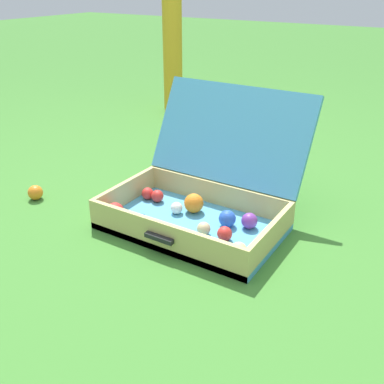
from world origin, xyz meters
The scene contains 3 objects.
ground_plane centered at (0.00, 0.00, 0.00)m, with size 16.00×16.00×0.00m, color #3D7A2D.
open_suitcase centered at (0.08, 0.13, 0.11)m, with size 0.65×0.62×0.47m.
stray_ball_on_grass centered at (-0.62, -0.09, 0.03)m, with size 0.06×0.06×0.06m, color orange.
Camera 1 is at (0.86, -1.20, 0.87)m, focal length 42.24 mm.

